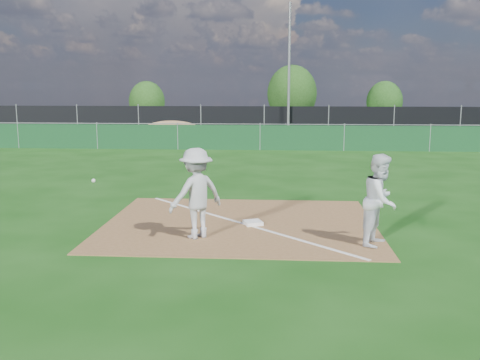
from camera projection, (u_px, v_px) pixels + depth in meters
The scene contains 17 objects.
ground at pixel (256, 165), 20.86m from camera, with size 90.00×90.00×0.00m, color #12430E.
infield_dirt at pixel (240, 223), 12.02m from camera, with size 6.00×5.00×0.02m, color brown.
foul_line at pixel (240, 223), 12.01m from camera, with size 0.08×7.00×0.01m, color white.
green_fence at pixel (260, 138), 25.67m from camera, with size 44.00×0.05×1.20m, color #103C1C.
dirt_mound at pixel (172, 131), 29.45m from camera, with size 3.38×2.60×1.17m, color #9F784C.
black_fence at pixel (264, 121), 33.47m from camera, with size 46.00×0.04×1.80m, color black.
parking_lot at pixel (266, 129), 38.54m from camera, with size 46.00×9.00×0.01m, color black.
light_pole at pixel (289, 70), 32.54m from camera, with size 0.16×0.16×8.00m, color slate.
first_base at pixel (253, 223), 11.87m from camera, with size 0.38×0.38×0.08m, color white.
play_at_first at pixel (196, 193), 10.72m from camera, with size 2.74×1.27×1.83m.
runner at pixel (381, 200), 10.28m from camera, with size 0.87×0.68×1.79m, color silver.
car_left at pixel (192, 120), 37.45m from camera, with size 1.61×4.01×1.36m, color #A8ACB0.
car_mid at pixel (226, 119), 37.31m from camera, with size 1.64×4.70×1.55m, color black.
car_right at pixel (329, 119), 37.65m from camera, with size 2.07×5.08×1.47m, color black.
tree_left at pixel (147, 102), 43.76m from camera, with size 2.91×2.91×3.45m.
tree_mid at pixel (292, 94), 43.18m from camera, with size 3.99×3.99×4.73m.
tree_right at pixel (384, 102), 43.87m from camera, with size 2.92×2.92×3.46m.
Camera 1 is at (0.81, -10.64, 3.06)m, focal length 40.00 mm.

